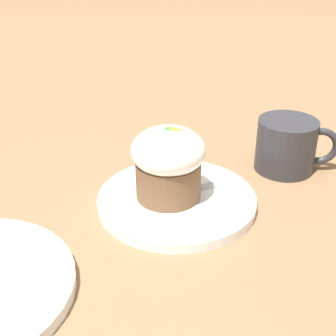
% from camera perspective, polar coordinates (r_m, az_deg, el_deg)
% --- Properties ---
extents(ground_plane, '(4.00, 4.00, 0.00)m').
position_cam_1_polar(ground_plane, '(0.63, 1.07, -4.48)').
color(ground_plane, '#846042').
extents(dessert_plate, '(0.21, 0.21, 0.01)m').
position_cam_1_polar(dessert_plate, '(0.63, 1.07, -3.96)').
color(dessert_plate, white).
rests_on(dessert_plate, ground_plane).
extents(carrot_cake, '(0.10, 0.10, 0.10)m').
position_cam_1_polar(carrot_cake, '(0.60, 0.00, 0.51)').
color(carrot_cake, brown).
rests_on(carrot_cake, dessert_plate).
extents(spoon, '(0.10, 0.07, 0.01)m').
position_cam_1_polar(spoon, '(0.63, 1.97, -2.84)').
color(spoon, '#B7B7BC').
rests_on(spoon, dessert_plate).
extents(coffee_cup, '(0.12, 0.09, 0.08)m').
position_cam_1_polar(coffee_cup, '(0.73, 14.39, 2.70)').
color(coffee_cup, '#2D2D33').
rests_on(coffee_cup, ground_plane).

